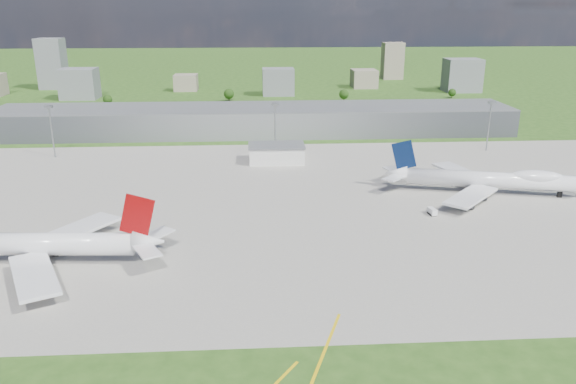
{
  "coord_description": "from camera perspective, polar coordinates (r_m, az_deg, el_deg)",
  "views": [
    {
      "loc": [
        -0.12,
        -162.26,
        72.63
      ],
      "look_at": [
        11.21,
        26.85,
        9.0
      ],
      "focal_mm": 35.0,
      "sensor_mm": 36.0,
      "label": 1
    }
  ],
  "objects": [
    {
      "name": "ground",
      "position": [
        320.6,
        -3.33,
        5.44
      ],
      "size": [
        1400.0,
        1400.0,
        0.0
      ],
      "primitive_type": "plane",
      "color": "#2A4E18",
      "rests_on": "ground"
    },
    {
      "name": "apron",
      "position": [
        215.13,
        -0.53,
        -1.15
      ],
      "size": [
        360.0,
        190.0,
        0.08
      ],
      "primitive_type": "cube",
      "color": "gray",
      "rests_on": "ground"
    },
    {
      "name": "terminal",
      "position": [
        333.68,
        -3.37,
        7.28
      ],
      "size": [
        300.0,
        42.0,
        15.0
      ],
      "primitive_type": "cube",
      "color": "slate",
      "rests_on": "ground"
    },
    {
      "name": "ops_building",
      "position": [
        271.28,
        -1.18,
        3.91
      ],
      "size": [
        26.0,
        16.0,
        8.0
      ],
      "primitive_type": "cube",
      "color": "silver",
      "rests_on": "ground"
    },
    {
      "name": "mast_west",
      "position": [
        299.78,
        -22.98,
        6.54
      ],
      "size": [
        3.5,
        2.0,
        25.9
      ],
      "color": "gray",
      "rests_on": "ground"
    },
    {
      "name": "mast_center",
      "position": [
        282.83,
        -1.32,
        7.36
      ],
      "size": [
        3.5,
        2.0,
        25.9
      ],
      "color": "gray",
      "rests_on": "ground"
    },
    {
      "name": "mast_east",
      "position": [
        307.11,
        19.82,
        7.17
      ],
      "size": [
        3.5,
        2.0,
        25.9
      ],
      "color": "gray",
      "rests_on": "ground"
    },
    {
      "name": "airliner_red_twin",
      "position": [
        180.51,
        -24.35,
        -4.92
      ],
      "size": [
        79.03,
        61.48,
        21.68
      ],
      "rotation": [
        0.0,
        0.0,
        3.08
      ],
      "color": "white",
      "rests_on": "ground"
    },
    {
      "name": "airliner_blue_quad",
      "position": [
        238.48,
        19.89,
        1.16
      ],
      "size": [
        79.23,
        61.17,
        20.91
      ],
      "rotation": [
        0.0,
        0.0,
        -0.23
      ],
      "color": "white",
      "rests_on": "ground"
    },
    {
      "name": "tug_yellow",
      "position": [
        188.39,
        -13.38,
        -4.37
      ],
      "size": [
        3.47,
        2.47,
        1.61
      ],
      "rotation": [
        0.0,
        0.0,
        0.23
      ],
      "color": "orange",
      "rests_on": "ground"
    },
    {
      "name": "van_white_near",
      "position": [
        209.68,
        14.43,
        -1.96
      ],
      "size": [
        2.7,
        4.92,
        2.41
      ],
      "rotation": [
        0.0,
        0.0,
        1.71
      ],
      "color": "white",
      "rests_on": "ground"
    },
    {
      "name": "van_white_far",
      "position": [
        249.04,
        19.5,
        0.82
      ],
      "size": [
        5.11,
        2.84,
        2.52
      ],
      "rotation": [
        0.0,
        0.0,
        -0.11
      ],
      "color": "silver",
      "rests_on": "ground"
    },
    {
      "name": "bldg_w",
      "position": [
        486.75,
        -20.44,
        10.27
      ],
      "size": [
        28.0,
        22.0,
        24.0
      ],
      "primitive_type": "cube",
      "color": "slate",
      "rests_on": "ground"
    },
    {
      "name": "bldg_cw",
      "position": [
        510.06,
        -10.33,
        10.88
      ],
      "size": [
        20.0,
        18.0,
        14.0
      ],
      "primitive_type": "cube",
      "color": "gray",
      "rests_on": "ground"
    },
    {
      "name": "bldg_c",
      "position": [
        476.69,
        -1.0,
        11.14
      ],
      "size": [
        26.0,
        20.0,
        22.0
      ],
      "primitive_type": "cube",
      "color": "slate",
      "rests_on": "ground"
    },
    {
      "name": "bldg_ce",
      "position": [
        525.94,
        7.72,
        11.34
      ],
      "size": [
        22.0,
        24.0,
        16.0
      ],
      "primitive_type": "cube",
      "color": "gray",
      "rests_on": "ground"
    },
    {
      "name": "bldg_e",
      "position": [
        518.13,
        17.28,
        11.26
      ],
      "size": [
        30.0,
        22.0,
        28.0
      ],
      "primitive_type": "cube",
      "color": "slate",
      "rests_on": "ground"
    },
    {
      "name": "bldg_tall_w",
      "position": [
        554.69,
        -22.85,
        11.92
      ],
      "size": [
        22.0,
        20.0,
        44.0
      ],
      "primitive_type": "cube",
      "color": "slate",
      "rests_on": "ground"
    },
    {
      "name": "bldg_tall_e",
      "position": [
        591.69,
        10.56,
        12.97
      ],
      "size": [
        20.0,
        18.0,
        36.0
      ],
      "primitive_type": "cube",
      "color": "gray",
      "rests_on": "ground"
    },
    {
      "name": "tree_w",
      "position": [
        446.34,
        -17.86,
        8.95
      ],
      "size": [
        6.75,
        6.75,
        8.25
      ],
      "color": "#382314",
      "rests_on": "ground"
    },
    {
      "name": "tree_c",
      "position": [
        447.72,
        -6.02,
        9.89
      ],
      "size": [
        8.1,
        8.1,
        9.9
      ],
      "color": "#382314",
      "rests_on": "ground"
    },
    {
      "name": "tree_e",
      "position": [
        447.9,
        5.7,
        9.86
      ],
      "size": [
        7.65,
        7.65,
        9.35
      ],
      "color": "#382314",
      "rests_on": "ground"
    },
    {
      "name": "tree_far_e",
      "position": [
        479.91,
        16.34,
        9.67
      ],
      "size": [
        6.3,
        6.3,
        7.7
      ],
      "color": "#382314",
      "rests_on": "ground"
    }
  ]
}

